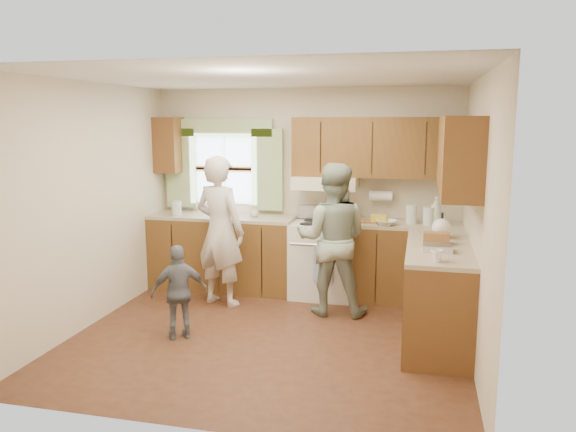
% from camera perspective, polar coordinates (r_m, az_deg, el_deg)
% --- Properties ---
extents(room, '(3.80, 3.80, 3.80)m').
position_cam_1_polar(room, '(5.35, -2.03, 0.39)').
color(room, '#442115').
rests_on(room, ground).
extents(kitchen_fixtures, '(3.80, 2.25, 2.15)m').
position_cam_1_polar(kitchen_fixtures, '(6.34, 5.95, -1.95)').
color(kitchen_fixtures, '#3F260D').
rests_on(kitchen_fixtures, ground).
extents(stove, '(0.76, 0.67, 1.07)m').
position_cam_1_polar(stove, '(6.82, 3.65, -4.29)').
color(stove, silver).
rests_on(stove, ground).
extents(woman_left, '(0.73, 0.59, 1.73)m').
position_cam_1_polar(woman_left, '(6.46, -6.93, -1.53)').
color(woman_left, beige).
rests_on(woman_left, ground).
extents(woman_right, '(0.83, 0.66, 1.67)m').
position_cam_1_polar(woman_right, '(6.14, 4.51, -2.36)').
color(woman_right, '#23382E').
rests_on(woman_right, ground).
extents(child, '(0.59, 0.47, 0.93)m').
position_cam_1_polar(child, '(5.60, -10.97, -7.59)').
color(child, slate).
rests_on(child, ground).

